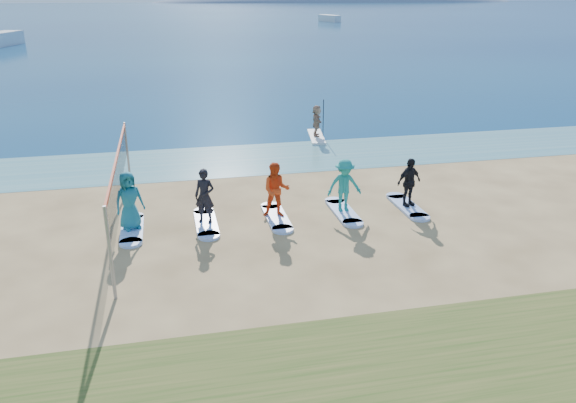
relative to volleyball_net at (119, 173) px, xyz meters
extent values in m
plane|color=tan|center=(5.77, -3.55, -1.90)|extent=(600.00, 600.00, 0.00)
plane|color=teal|center=(5.77, 6.95, -1.90)|extent=(600.00, 600.00, 0.00)
plane|color=navy|center=(5.77, 156.45, -1.90)|extent=(600.00, 600.00, 0.00)
ellipsoid|color=slate|center=(100.77, 296.45, -1.90)|extent=(220.00, 56.00, 18.00)
cylinder|color=gray|center=(0.00, -4.50, -0.65)|extent=(0.09, 0.09, 2.50)
cylinder|color=gray|center=(0.00, 4.50, -0.65)|extent=(0.09, 0.09, 2.50)
cube|color=black|center=(0.00, 0.00, 0.00)|extent=(0.03, 9.00, 1.00)
cube|color=red|center=(0.00, 0.00, 0.52)|extent=(0.06, 9.00, 0.10)
cube|color=silver|center=(9.15, 10.04, -1.84)|extent=(1.18, 3.07, 0.12)
imported|color=tan|center=(9.15, 10.04, -0.99)|extent=(0.78, 1.54, 1.58)
cube|color=silver|center=(-19.28, 67.21, -1.90)|extent=(4.39, 7.64, 1.78)
cube|color=silver|center=(39.81, 112.52, -1.90)|extent=(3.92, 6.65, 1.49)
cube|color=#A4C4FF|center=(0.24, -0.23, -1.86)|extent=(0.70, 2.20, 0.09)
imported|color=#1B7184|center=(0.24, -0.23, -0.87)|extent=(1.09, 0.92, 1.89)
cube|color=#A4C4FF|center=(2.61, -0.23, -1.86)|extent=(0.70, 2.20, 0.09)
imported|color=black|center=(2.61, -0.23, -0.91)|extent=(0.78, 0.67, 1.81)
cube|color=#A4C4FF|center=(4.98, -0.23, -1.86)|extent=(0.70, 2.20, 0.09)
imported|color=#D94316|center=(4.98, -0.23, -0.88)|extent=(1.03, 0.87, 1.87)
cube|color=#A4C4FF|center=(7.35, -0.23, -1.86)|extent=(0.70, 2.20, 0.09)
imported|color=teal|center=(7.35, -0.23, -0.90)|extent=(1.20, 0.71, 1.84)
cube|color=#A4C4FF|center=(9.73, -0.23, -1.86)|extent=(0.70, 2.20, 0.09)
imported|color=black|center=(9.73, -0.23, -0.95)|extent=(1.09, 0.72, 1.73)
camera|label=1|loc=(1.61, -17.47, 5.42)|focal=35.00mm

